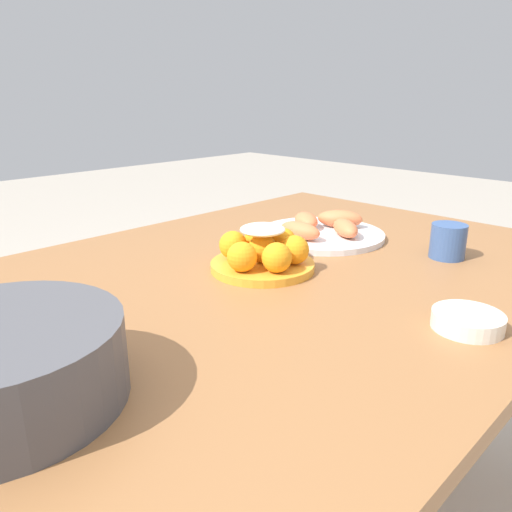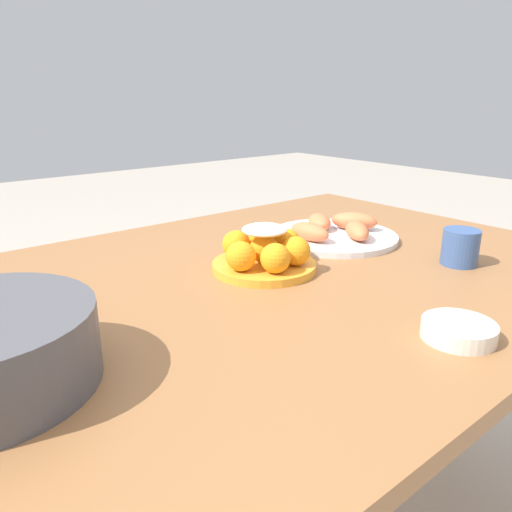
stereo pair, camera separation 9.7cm
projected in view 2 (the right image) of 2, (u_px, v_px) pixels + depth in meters
dining_table at (248, 319)px, 0.98m from camera, size 1.53×0.99×0.71m
cake_plate at (265, 253)px, 1.00m from camera, size 0.21×0.21×0.09m
sauce_bowl at (459, 330)px, 0.73m from camera, size 0.11×0.11×0.03m
seafood_platter at (334, 232)px, 1.22m from camera, size 0.31×0.31×0.06m
cup_far at (460, 247)px, 1.04m from camera, size 0.07×0.07×0.08m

